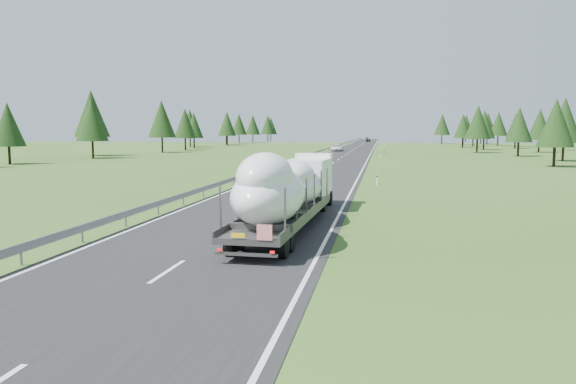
% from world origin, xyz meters
% --- Properties ---
extents(ground, '(400.00, 400.00, 0.00)m').
position_xyz_m(ground, '(0.00, 0.00, 0.00)').
color(ground, '#2F501A').
rests_on(ground, ground).
extents(road_surface, '(10.00, 400.00, 0.02)m').
position_xyz_m(road_surface, '(0.00, 100.00, 0.01)').
color(road_surface, black).
rests_on(road_surface, ground).
extents(guardrail, '(0.10, 400.00, 0.76)m').
position_xyz_m(guardrail, '(-5.30, 99.94, 0.60)').
color(guardrail, slate).
rests_on(guardrail, ground).
extents(marker_posts, '(0.13, 350.08, 1.00)m').
position_xyz_m(marker_posts, '(6.50, 155.00, 0.54)').
color(marker_posts, silver).
rests_on(marker_posts, ground).
extents(highway_sign, '(0.08, 0.90, 2.60)m').
position_xyz_m(highway_sign, '(7.20, 80.00, 1.81)').
color(highway_sign, slate).
rests_on(highway_sign, ground).
extents(tree_line_right, '(28.07, 259.62, 12.03)m').
position_xyz_m(tree_line_right, '(38.97, 90.66, 6.49)').
color(tree_line_right, black).
rests_on(tree_line_right, ground).
extents(tree_line_left, '(15.46, 259.12, 12.03)m').
position_xyz_m(tree_line_left, '(-43.67, 95.40, 6.92)').
color(tree_line_left, black).
rests_on(tree_line_left, ground).
extents(boat_truck, '(2.99, 17.27, 3.80)m').
position_xyz_m(boat_truck, '(2.60, 8.76, 1.96)').
color(boat_truck, white).
rests_on(boat_truck, ground).
extents(distant_van, '(2.54, 5.50, 1.53)m').
position_xyz_m(distant_van, '(-3.21, 109.49, 0.76)').
color(distant_van, white).
rests_on(distant_van, ground).
extents(distant_car_dark, '(1.92, 3.98, 1.31)m').
position_xyz_m(distant_car_dark, '(1.04, 215.78, 0.66)').
color(distant_car_dark, black).
rests_on(distant_car_dark, ground).
extents(distant_car_blue, '(1.49, 3.91, 1.27)m').
position_xyz_m(distant_car_blue, '(-1.13, 279.94, 0.64)').
color(distant_car_blue, '#16193E').
rests_on(distant_car_blue, ground).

